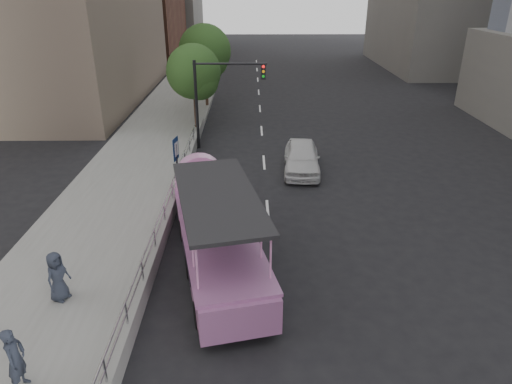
{
  "coord_description": "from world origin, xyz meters",
  "views": [
    {
      "loc": [
        0.29,
        -13.87,
        9.15
      ],
      "look_at": [
        0.46,
        1.26,
        2.19
      ],
      "focal_mm": 32.0,
      "sensor_mm": 36.0,
      "label": 1
    }
  ],
  "objects_px": {
    "parking_sign": "(177,163)",
    "traffic_signal": "(216,90)",
    "pedestrian_near": "(16,360)",
    "pedestrian_far": "(57,276)",
    "car": "(302,157)",
    "street_tree_near": "(195,74)",
    "duck_boat": "(214,229)",
    "street_tree_far": "(206,53)"
  },
  "relations": [
    {
      "from": "car",
      "to": "pedestrian_far",
      "type": "relative_size",
      "value": 2.81
    },
    {
      "from": "duck_boat",
      "to": "pedestrian_near",
      "type": "relative_size",
      "value": 5.57
    },
    {
      "from": "car",
      "to": "street_tree_far",
      "type": "xyz_separation_m",
      "value": [
        -6.06,
        13.25,
        3.53
      ]
    },
    {
      "from": "car",
      "to": "traffic_signal",
      "type": "distance_m",
      "value": 6.61
    },
    {
      "from": "pedestrian_near",
      "to": "pedestrian_far",
      "type": "relative_size",
      "value": 1.06
    },
    {
      "from": "pedestrian_near",
      "to": "street_tree_near",
      "type": "distance_m",
      "value": 21.98
    },
    {
      "from": "car",
      "to": "pedestrian_far",
      "type": "xyz_separation_m",
      "value": [
        -8.52,
        -11.09,
        0.33
      ]
    },
    {
      "from": "pedestrian_near",
      "to": "duck_boat",
      "type": "bearing_deg",
      "value": -36.07
    },
    {
      "from": "parking_sign",
      "to": "street_tree_near",
      "type": "height_order",
      "value": "street_tree_near"
    },
    {
      "from": "duck_boat",
      "to": "parking_sign",
      "type": "xyz_separation_m",
      "value": [
        -1.95,
        4.62,
        0.74
      ]
    },
    {
      "from": "traffic_signal",
      "to": "pedestrian_near",
      "type": "bearing_deg",
      "value": -100.88
    },
    {
      "from": "parking_sign",
      "to": "street_tree_near",
      "type": "bearing_deg",
      "value": 91.59
    },
    {
      "from": "duck_boat",
      "to": "pedestrian_far",
      "type": "height_order",
      "value": "duck_boat"
    },
    {
      "from": "pedestrian_near",
      "to": "pedestrian_far",
      "type": "bearing_deg",
      "value": 3.84
    },
    {
      "from": "car",
      "to": "parking_sign",
      "type": "bearing_deg",
      "value": -143.91
    },
    {
      "from": "pedestrian_far",
      "to": "street_tree_near",
      "type": "xyz_separation_m",
      "value": [
        2.27,
        18.34,
        2.71
      ]
    },
    {
      "from": "parking_sign",
      "to": "street_tree_far",
      "type": "xyz_separation_m",
      "value": [
        -0.1,
        16.94,
        2.42
      ]
    },
    {
      "from": "car",
      "to": "pedestrian_near",
      "type": "bearing_deg",
      "value": -115.15
    },
    {
      "from": "pedestrian_far",
      "to": "street_tree_far",
      "type": "height_order",
      "value": "street_tree_far"
    },
    {
      "from": "duck_boat",
      "to": "street_tree_near",
      "type": "xyz_separation_m",
      "value": [
        -2.26,
        15.56,
        2.66
      ]
    },
    {
      "from": "pedestrian_near",
      "to": "parking_sign",
      "type": "relative_size",
      "value": 0.56
    },
    {
      "from": "duck_boat",
      "to": "street_tree_near",
      "type": "relative_size",
      "value": 1.68
    },
    {
      "from": "traffic_signal",
      "to": "parking_sign",
      "type": "bearing_deg",
      "value": -99.77
    },
    {
      "from": "pedestrian_far",
      "to": "street_tree_near",
      "type": "bearing_deg",
      "value": 15.45
    },
    {
      "from": "pedestrian_near",
      "to": "street_tree_near",
      "type": "bearing_deg",
      "value": -7.05
    },
    {
      "from": "parking_sign",
      "to": "traffic_signal",
      "type": "xyz_separation_m",
      "value": [
        1.29,
        7.51,
        1.61
      ]
    },
    {
      "from": "pedestrian_near",
      "to": "parking_sign",
      "type": "bearing_deg",
      "value": -13.64
    },
    {
      "from": "traffic_signal",
      "to": "street_tree_far",
      "type": "height_order",
      "value": "street_tree_far"
    },
    {
      "from": "duck_boat",
      "to": "pedestrian_near",
      "type": "height_order",
      "value": "duck_boat"
    },
    {
      "from": "duck_boat",
      "to": "car",
      "type": "relative_size",
      "value": 2.11
    },
    {
      "from": "duck_boat",
      "to": "pedestrian_near",
      "type": "distance_m",
      "value": 7.45
    },
    {
      "from": "duck_boat",
      "to": "pedestrian_near",
      "type": "bearing_deg",
      "value": -124.07
    },
    {
      "from": "car",
      "to": "street_tree_near",
      "type": "height_order",
      "value": "street_tree_near"
    },
    {
      "from": "pedestrian_far",
      "to": "street_tree_far",
      "type": "bearing_deg",
      "value": 16.71
    },
    {
      "from": "pedestrian_near",
      "to": "street_tree_far",
      "type": "bearing_deg",
      "value": -6.37
    },
    {
      "from": "parking_sign",
      "to": "traffic_signal",
      "type": "relative_size",
      "value": 0.59
    },
    {
      "from": "pedestrian_near",
      "to": "street_tree_near",
      "type": "height_order",
      "value": "street_tree_near"
    },
    {
      "from": "car",
      "to": "pedestrian_near",
      "type": "relative_size",
      "value": 2.64
    },
    {
      "from": "pedestrian_near",
      "to": "pedestrian_far",
      "type": "xyz_separation_m",
      "value": [
        -0.35,
        3.39,
        -0.05
      ]
    },
    {
      "from": "pedestrian_near",
      "to": "parking_sign",
      "type": "distance_m",
      "value": 11.04
    },
    {
      "from": "car",
      "to": "pedestrian_near",
      "type": "distance_m",
      "value": 16.64
    },
    {
      "from": "traffic_signal",
      "to": "street_tree_far",
      "type": "distance_m",
      "value": 9.57
    }
  ]
}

